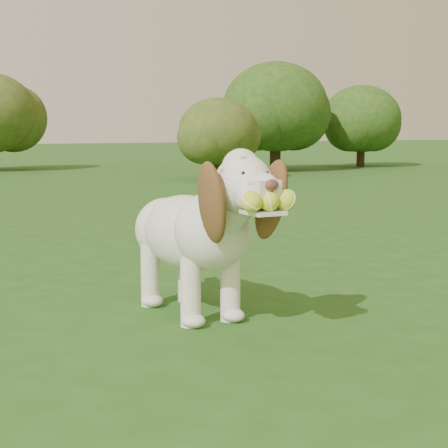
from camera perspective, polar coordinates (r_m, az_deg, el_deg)
name	(u,v)px	position (r m, az deg, el deg)	size (l,w,h in m)	color
ground	(230,325)	(3.43, 0.46, -7.68)	(80.00, 80.00, 0.00)	#224D16
dog	(198,228)	(3.48, -2.01, -0.27)	(0.43, 1.23, 0.80)	white
shrub_f	(276,107)	(15.59, 3.96, 8.89)	(2.17, 2.17, 2.25)	#382314
shrub_d	(218,131)	(12.98, -0.47, 7.07)	(1.37, 1.37, 1.41)	#382314
shrub_h	(361,119)	(17.58, 10.43, 7.88)	(1.80, 1.80, 1.86)	#382314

